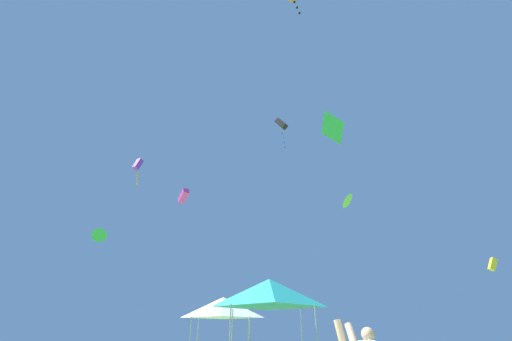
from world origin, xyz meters
name	(u,v)px	position (x,y,z in m)	size (l,w,h in m)	color
canopy_tent_white	(223,307)	(-1.67, 13.66, 2.91)	(3.20, 3.20, 3.43)	#9E9EA3
canopy_tent_teal	(269,293)	(0.54, 9.55, 3.25)	(3.58, 3.58, 3.83)	#9E9EA3
kite_black_box	(281,125)	(0.85, 5.70, 9.45)	(0.57, 0.50, 1.36)	black
kite_purple_box	(138,165)	(-12.13, 25.81, 17.77)	(0.96, 1.13, 3.22)	purple
kite_magenta_box	(184,196)	(-4.86, 15.75, 10.24)	(0.93, 1.21, 0.86)	#D6389E
kite_yellow_box	(493,264)	(17.31, 17.51, 6.05)	(0.76, 0.44, 0.93)	yellow
kite_lime_delta	(347,200)	(7.06, 16.79, 10.50)	(1.36, 1.48, 1.01)	#75D138
kite_green_delta	(99,235)	(-13.49, 23.46, 9.46)	(1.49, 1.22, 1.14)	green
kite_green_diamond	(334,128)	(3.68, 7.60, 10.63)	(1.27, 1.28, 1.13)	green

